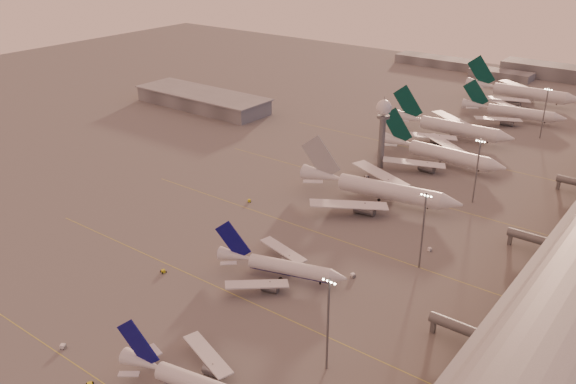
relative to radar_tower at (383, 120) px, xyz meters
The scene contains 22 objects.
ground 121.92m from the radar_tower, 92.39° to the right, with size 700.00×700.00×0.00m, color #5B5858.
taxiway_markings 71.83m from the radar_tower, 68.66° to the right, with size 180.00×185.25×0.02m.
hangar 127.68m from the radar_tower, behind, with size 82.00×27.00×8.50m.
radar_tower is the anchor object (origin of this frame).
mast_a 131.38m from the radar_tower, 66.17° to the right, with size 3.60×0.56×25.00m.
mast_b 82.32m from the radar_tower, 52.43° to the right, with size 3.60×0.56×25.00m.
mast_c 46.66m from the radar_tower, 12.53° to the right, with size 3.60×0.56×25.00m.
mast_d 91.11m from the radar_tower, 61.74° to the left, with size 3.60×0.56×25.00m.
distant_horizon 205.86m from the radar_tower, 90.67° to the left, with size 165.00×37.50×9.00m.
narrowbody_mid 98.78m from the radar_tower, 78.07° to the right, with size 39.78×31.28×15.97m.
widebody_white 39.18m from the radar_tower, 61.75° to the right, with size 63.11×50.20×22.32m.
greentail_a 31.70m from the radar_tower, 44.28° to the left, with size 58.31×47.06×21.17m.
greentail_b 57.41m from the radar_tower, 81.46° to the left, with size 62.09×50.14×22.55m.
greentail_c 104.41m from the radar_tower, 77.24° to the left, with size 53.81×43.22×19.58m.
greentail_d 141.15m from the radar_tower, 84.03° to the left, with size 66.13×53.35×24.01m.
gsv_truck_a 154.27m from the radar_tower, 90.94° to the right, with size 6.25×4.77×2.41m.
gsv_tug_mid 116.34m from the radar_tower, 94.88° to the right, with size 3.74×2.91×0.94m.
gsv_truck_b 92.30m from the radar_tower, 65.56° to the right, with size 6.61×4.37×2.51m.
gsv_truck_c 66.86m from the radar_tower, 109.68° to the right, with size 4.88×5.28×2.14m.
gsv_catering_b 74.73m from the radar_tower, 48.03° to the right, with size 5.68×3.90×4.27m.
gsv_tug_far 24.52m from the radar_tower, 84.40° to the right, with size 2.72×3.58×0.91m.
gsv_truck_d 31.44m from the radar_tower, 169.67° to the right, with size 2.79×5.12×1.96m.
Camera 1 is at (119.66, -96.32, 96.78)m, focal length 38.00 mm.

